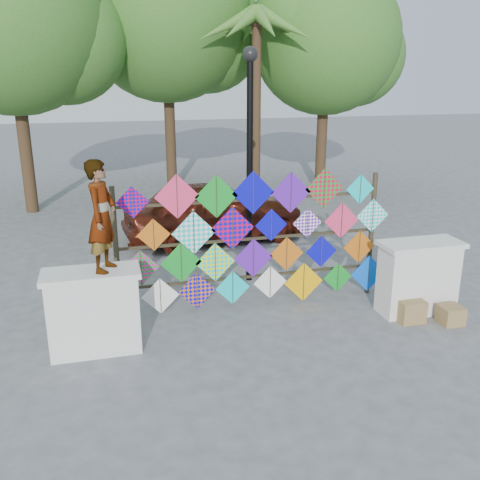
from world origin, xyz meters
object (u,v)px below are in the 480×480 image
Objects in this scene: sedan at (214,210)px; lamppost at (250,146)px; vendor_woman at (102,216)px; kite_rack at (256,241)px.

sedan is 0.99× the size of lamppost.
vendor_woman is at bearing 146.63° from sedan.
vendor_woman reaches higher than kite_rack.
lamppost is (2.78, 2.20, 0.61)m from vendor_woman.
lamppost is at bearing -28.69° from vendor_woman.
vendor_woman is at bearing -159.94° from kite_rack.
vendor_woman is 0.36× the size of sedan.
lamppost reaches higher than vendor_woman.
vendor_woman is 5.84m from sedan.
kite_rack is 1.11× the size of sedan.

